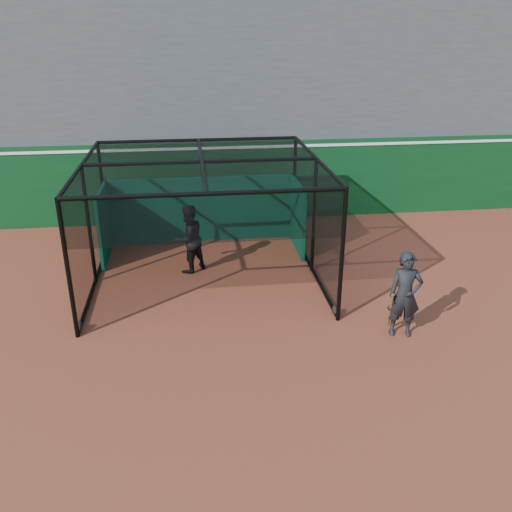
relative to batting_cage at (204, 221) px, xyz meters
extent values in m
plane|color=brown|center=(0.77, -4.15, -1.45)|extent=(120.00, 120.00, 0.00)
cube|color=#0A3A17|center=(0.77, 4.35, -0.20)|extent=(50.00, 0.45, 2.50)
cube|color=white|center=(0.77, 4.35, 0.90)|extent=(50.00, 0.50, 0.08)
cube|color=#4C4C4F|center=(0.77, 8.22, 2.42)|extent=(50.00, 7.85, 7.75)
cube|color=#074630|center=(0.00, 2.43, -0.50)|extent=(5.30, 0.10, 1.90)
cylinder|color=black|center=(-2.71, -2.38, -1.34)|extent=(0.08, 0.22, 0.22)
cylinder|color=black|center=(2.71, -2.38, -1.34)|extent=(0.08, 0.22, 0.22)
cylinder|color=black|center=(-2.71, 2.35, -1.34)|extent=(0.08, 0.22, 0.22)
cylinder|color=black|center=(2.71, 2.35, -1.34)|extent=(0.08, 0.22, 0.22)
imported|color=black|center=(-0.39, 0.35, -0.58)|extent=(1.08, 1.05, 1.75)
imported|color=black|center=(3.83, -3.30, -0.56)|extent=(0.72, 0.54, 1.79)
cylinder|color=#593819|center=(3.58, -3.25, -0.90)|extent=(0.14, 0.33, 0.85)
camera|label=1|loc=(-0.29, -12.41, 4.39)|focal=38.00mm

